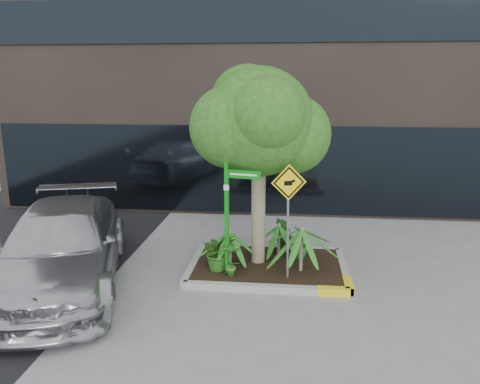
# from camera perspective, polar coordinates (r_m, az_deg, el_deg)

# --- Properties ---
(ground) EXTENTS (80.00, 80.00, 0.00)m
(ground) POSITION_cam_1_polar(r_m,az_deg,el_deg) (9.93, 2.15, -10.09)
(ground) COLOR gray
(ground) RESTS_ON ground
(planter) EXTENTS (3.35, 2.36, 0.15)m
(planter) POSITION_cam_1_polar(r_m,az_deg,el_deg) (10.13, 3.58, -9.00)
(planter) COLOR #9E9E99
(planter) RESTS_ON ground
(tree) EXTENTS (2.87, 2.55, 4.31)m
(tree) POSITION_cam_1_polar(r_m,az_deg,el_deg) (9.59, 2.34, 8.52)
(tree) COLOR gray
(tree) RESTS_ON ground
(palm_front) EXTENTS (1.06, 1.06, 1.18)m
(palm_front) POSITION_cam_1_polar(r_m,az_deg,el_deg) (9.55, 7.56, -4.55)
(palm_front) COLOR gray
(palm_front) RESTS_ON ground
(palm_left) EXTENTS (0.85, 0.85, 0.94)m
(palm_left) POSITION_cam_1_polar(r_m,az_deg,el_deg) (9.90, -1.24, -4.89)
(palm_left) COLOR gray
(palm_left) RESTS_ON ground
(palm_back) EXTENTS (0.81, 0.81, 0.90)m
(palm_back) POSITION_cam_1_polar(r_m,az_deg,el_deg) (10.46, 4.80, -4.09)
(palm_back) COLOR gray
(palm_back) RESTS_ON ground
(parked_car) EXTENTS (3.65, 5.77, 1.56)m
(parked_car) POSITION_cam_1_polar(r_m,az_deg,el_deg) (9.88, -20.87, -6.28)
(parked_car) COLOR #BCBCC1
(parked_car) RESTS_ON ground
(shrub_a) EXTENTS (0.98, 0.98, 0.78)m
(shrub_a) POSITION_cam_1_polar(r_m,az_deg,el_deg) (9.69, -2.65, -7.26)
(shrub_a) COLOR #29601B
(shrub_a) RESTS_ON planter
(shrub_b) EXTENTS (0.45, 0.45, 0.70)m
(shrub_b) POSITION_cam_1_polar(r_m,az_deg,el_deg) (10.41, 7.26, -6.11)
(shrub_b) COLOR #206B23
(shrub_b) RESTS_ON planter
(shrub_c) EXTENTS (0.40, 0.40, 0.69)m
(shrub_c) POSITION_cam_1_polar(r_m,az_deg,el_deg) (9.39, -1.07, -8.26)
(shrub_c) COLOR #347624
(shrub_c) RESTS_ON planter
(shrub_d) EXTENTS (0.57, 0.57, 0.84)m
(shrub_d) POSITION_cam_1_polar(r_m,az_deg,el_deg) (10.67, 5.41, -5.18)
(shrub_d) COLOR #235D1B
(shrub_d) RESTS_ON planter
(street_sign_post) EXTENTS (0.74, 0.84, 2.53)m
(street_sign_post) POSITION_cam_1_polar(r_m,az_deg,el_deg) (9.22, -1.24, -1.65)
(street_sign_post) COLOR #0D9315
(street_sign_post) RESTS_ON ground
(cattle_sign) EXTENTS (0.67, 0.24, 2.28)m
(cattle_sign) POSITION_cam_1_polar(r_m,az_deg,el_deg) (9.02, 5.92, -1.23)
(cattle_sign) COLOR slate
(cattle_sign) RESTS_ON ground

